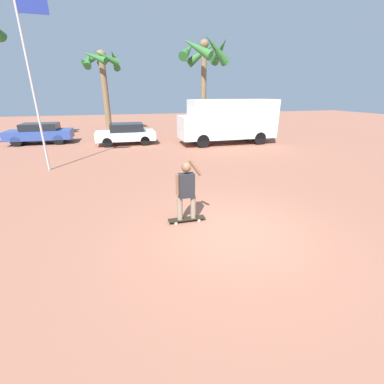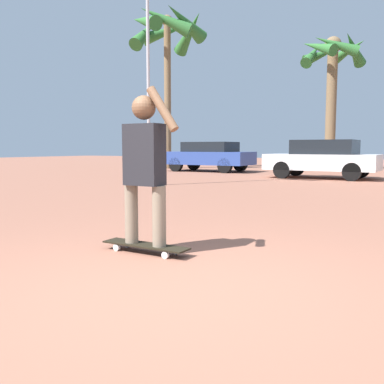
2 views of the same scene
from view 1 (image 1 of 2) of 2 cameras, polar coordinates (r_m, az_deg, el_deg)
ground_plane at (r=6.46m, az=9.08°, el=-8.84°), size 80.00×80.00×0.00m
skateboard at (r=6.85m, az=-1.19°, el=-6.01°), size 0.99×0.22×0.09m
person_skateboarder at (r=6.50m, az=-1.25°, el=0.96°), size 0.68×0.24×1.61m
camper_van at (r=17.83m, az=8.26°, el=15.58°), size 6.38×2.10×2.84m
parked_car_white at (r=18.03m, az=-14.47°, el=12.52°), size 3.81×1.86×1.36m
parked_car_blue at (r=20.46m, az=-30.69°, el=11.26°), size 4.01×1.82×1.34m
palm_tree_near_van at (r=20.70m, az=2.73°, el=27.83°), size 3.65×3.85×6.99m
palm_tree_center_background at (r=24.36m, az=-19.35°, el=24.56°), size 3.26×3.34×6.52m
flagpole at (r=12.76m, az=-31.94°, el=21.42°), size 1.14×0.12×6.77m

